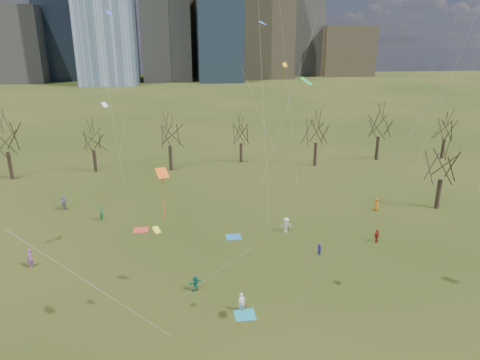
{
  "coord_description": "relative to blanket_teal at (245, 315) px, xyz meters",
  "views": [
    {
      "loc": [
        -6.18,
        -27.69,
        20.16
      ],
      "look_at": [
        0.0,
        12.0,
        7.0
      ],
      "focal_mm": 32.0,
      "sensor_mm": 36.0,
      "label": 1
    }
  ],
  "objects": [
    {
      "name": "ground",
      "position": [
        1.5,
        0.02,
        -0.01
      ],
      "size": [
        500.0,
        500.0,
        0.0
      ],
      "primitive_type": "plane",
      "color": "black",
      "rests_on": "ground"
    },
    {
      "name": "downtown_skyline",
      "position": [
        -0.93,
        210.66,
        38.99
      ],
      "size": [
        212.5,
        78.0,
        118.0
      ],
      "color": "slate",
      "rests_on": "ground"
    },
    {
      "name": "bare_tree_row",
      "position": [
        1.42,
        37.24,
        6.1
      ],
      "size": [
        113.04,
        29.8,
        9.5
      ],
      "color": "black",
      "rests_on": "ground"
    },
    {
      "name": "blanket_teal",
      "position": [
        0.0,
        0.0,
        0.0
      ],
      "size": [
        1.6,
        1.5,
        0.03
      ],
      "primitive_type": "cube",
      "color": "teal",
      "rests_on": "ground"
    },
    {
      "name": "blanket_navy",
      "position": [
        1.07,
        13.74,
        0.0
      ],
      "size": [
        1.6,
        1.5,
        0.03
      ],
      "primitive_type": "cube",
      "color": "#2260A2",
      "rests_on": "ground"
    },
    {
      "name": "blanket_crimson",
      "position": [
        -8.91,
        17.08,
        0.0
      ],
      "size": [
        1.6,
        1.5,
        0.03
      ],
      "primitive_type": "cube",
      "color": "red",
      "rests_on": "ground"
    },
    {
      "name": "person_1",
      "position": [
        -0.15,
        0.54,
        0.77
      ],
      "size": [
        0.68,
        0.57,
        1.57
      ],
      "primitive_type": "imported",
      "rotation": [
        0.0,
        0.0,
        0.41
      ],
      "color": "white",
      "rests_on": "ground"
    },
    {
      "name": "person_5",
      "position": [
        -3.55,
        3.96,
        0.69
      ],
      "size": [
        1.37,
        0.94,
        1.42
      ],
      "primitive_type": "imported",
      "rotation": [
        0.0,
        0.0,
        3.58
      ],
      "color": "#187056",
      "rests_on": "ground"
    },
    {
      "name": "person_7",
      "position": [
        -18.52,
        10.3,
        0.92
      ],
      "size": [
        0.52,
        0.72,
        1.86
      ],
      "primitive_type": "imported",
      "rotation": [
        0.0,
        0.0,
        4.61
      ],
      "color": "#964C98",
      "rests_on": "ground"
    },
    {
      "name": "person_8",
      "position": [
        8.8,
        8.41,
        0.57
      ],
      "size": [
        0.56,
        0.66,
        1.18
      ],
      "primitive_type": "imported",
      "rotation": [
        0.0,
        0.0,
        4.94
      ],
      "color": "#3029B3",
      "rests_on": "ground"
    },
    {
      "name": "person_9",
      "position": [
        6.95,
        14.07,
        0.84
      ],
      "size": [
        1.2,
        0.83,
        1.7
      ],
      "primitive_type": "imported",
      "rotation": [
        0.0,
        0.0,
        6.09
      ],
      "color": "silver",
      "rests_on": "ground"
    },
    {
      "name": "person_10",
      "position": [
        15.68,
        10.22,
        0.71
      ],
      "size": [
        0.92,
        0.67,
        1.45
      ],
      "primitive_type": "imported",
      "rotation": [
        0.0,
        0.0,
        0.42
      ],
      "color": "red",
      "rests_on": "ground"
    },
    {
      "name": "person_11",
      "position": [
        -18.75,
        24.93,
        0.9
      ],
      "size": [
        1.05,
        1.78,
        1.83
      ],
      "primitive_type": "imported",
      "rotation": [
        0.0,
        0.0,
        1.25
      ],
      "color": "slate",
      "rests_on": "ground"
    },
    {
      "name": "person_12",
      "position": [
        19.66,
        18.51,
        0.77
      ],
      "size": [
        0.62,
        0.84,
        1.56
      ],
      "primitive_type": "imported",
      "rotation": [
        0.0,
        0.0,
        1.75
      ],
      "color": "orange",
      "rests_on": "ground"
    },
    {
      "name": "person_13",
      "position": [
        -13.54,
        20.47,
        0.92
      ],
      "size": [
        0.54,
        0.74,
        1.88
      ],
      "primitive_type": "imported",
      "rotation": [
        0.0,
        0.0,
        1.71
      ],
      "color": "#1B7A37",
      "rests_on": "ground"
    },
    {
      "name": "kites_airborne",
      "position": [
        5.65,
        13.59,
        12.97
      ],
      "size": [
        65.49,
        47.0,
        31.86
      ],
      "color": "orange",
      "rests_on": "ground"
    }
  ]
}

